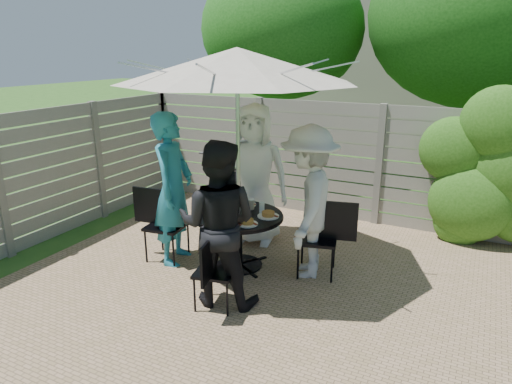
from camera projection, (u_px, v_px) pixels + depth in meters
The scene contains 22 objects.
backyard_envelope at pixel (446, 49), 12.49m from camera, with size 60.00×60.00×5.00m.
patio_table at pixel (239, 231), 5.55m from camera, with size 1.29×1.29×0.69m.
umbrella at pixel (237, 65), 4.97m from camera, with size 3.28×3.28×2.62m.
chair_back at pixel (256, 221), 6.52m from camera, with size 0.47×0.63×0.83m.
person_back at pixel (254, 175), 6.18m from camera, with size 0.95×0.62×1.94m, color white.
chair_left at pixel (166, 239), 5.82m from camera, with size 0.70×0.51×0.94m.
person_left at pixel (173, 190), 5.58m from camera, with size 0.70×0.46×1.91m, color teal.
chair_front at pixel (216, 286), 4.72m from camera, with size 0.48×0.64×0.84m.
person_front at pixel (218, 225), 4.66m from camera, with size 0.86×0.67×1.76m, color black.
chair_right at pixel (318, 253), 5.41m from camera, with size 0.72×0.55×0.94m.
person_right at pixel (308, 203), 5.25m from camera, with size 1.17×0.67×1.81m, color silver.
plate_back at pixel (246, 203), 5.82m from camera, with size 0.26×0.26×0.06m.
plate_left at pixel (210, 210), 5.56m from camera, with size 0.26×0.26×0.06m.
plate_front at pixel (231, 223), 5.15m from camera, with size 0.26×0.26×0.06m.
plate_right at pixel (268, 215), 5.41m from camera, with size 0.26×0.26×0.06m.
plate_extra at pixel (248, 223), 5.16m from camera, with size 0.24×0.24×0.06m.
glass_back at pixel (236, 202), 5.73m from camera, with size 0.07×0.07×0.14m, color silver.
glass_left at pixel (216, 210), 5.42m from camera, with size 0.07×0.07×0.14m, color silver.
glass_right at pixel (262, 208), 5.51m from camera, with size 0.07×0.07×0.14m, color silver.
syrup_jug at pixel (235, 206), 5.52m from camera, with size 0.09×0.09×0.16m, color #59280C.
coffee_cup at pixel (251, 205), 5.66m from camera, with size 0.08×0.08×0.12m, color #C6B293.
bicycle at pixel (234, 178), 7.59m from camera, with size 0.73×2.09×1.10m, color #333338.
Camera 1 is at (1.36, -3.75, 2.59)m, focal length 32.00 mm.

